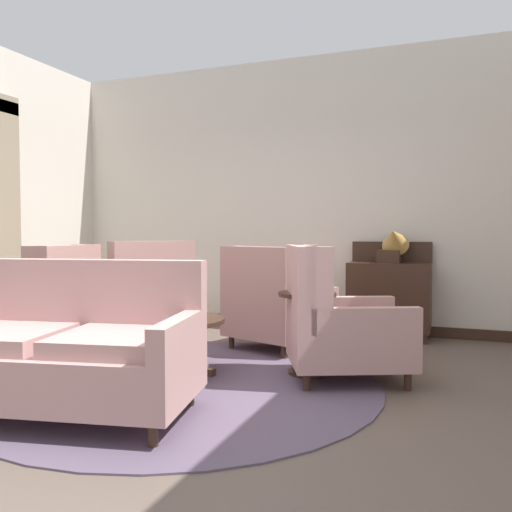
{
  "coord_description": "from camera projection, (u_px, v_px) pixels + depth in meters",
  "views": [
    {
      "loc": [
        1.99,
        -3.23,
        1.17
      ],
      "look_at": [
        0.37,
        0.98,
        0.96
      ],
      "focal_mm": 37.09,
      "sensor_mm": 36.0,
      "label": 1
    }
  ],
  "objects": [
    {
      "name": "coffee_table",
      "position": [
        177.0,
        329.0,
        4.37
      ],
      "size": [
        0.8,
        0.8,
        0.46
      ],
      "color": "#382319",
      "rests_on": "ground"
    },
    {
      "name": "settee",
      "position": [
        67.0,
        351.0,
        3.35
      ],
      "size": [
        1.77,
        1.15,
        0.98
      ],
      "rotation": [
        0.0,
        0.0,
        0.2
      ],
      "color": "tan",
      "rests_on": "ground"
    },
    {
      "name": "armchair_beside_settee",
      "position": [
        43.0,
        312.0,
        4.82
      ],
      "size": [
        0.93,
        0.81,
        1.05
      ],
      "rotation": [
        0.0,
        0.0,
        4.77
      ],
      "color": "tan",
      "rests_on": "ground"
    },
    {
      "name": "gramophone",
      "position": [
        393.0,
        243.0,
        5.66
      ],
      "size": [
        0.33,
        0.39,
        0.46
      ],
      "color": "#382319",
      "rests_on": "sideboard"
    },
    {
      "name": "side_table",
      "position": [
        307.0,
        326.0,
        4.29
      ],
      "size": [
        0.47,
        0.47,
        0.68
      ],
      "color": "#382319",
      "rests_on": "ground"
    },
    {
      "name": "armchair_foreground_right",
      "position": [
        275.0,
        307.0,
        5.25
      ],
      "size": [
        1.07,
        1.12,
        1.03
      ],
      "rotation": [
        0.0,
        0.0,
        2.8
      ],
      "color": "tan",
      "rests_on": "ground"
    },
    {
      "name": "ground",
      "position": [
        159.0,
        395.0,
        3.78
      ],
      "size": [
        8.29,
        8.29,
        0.0
      ],
      "primitive_type": "plane",
      "color": "brown"
    },
    {
      "name": "armchair_far_left",
      "position": [
        146.0,
        301.0,
        5.54
      ],
      "size": [
        1.15,
        1.16,
        1.08
      ],
      "rotation": [
        0.0,
        0.0,
        4.05
      ],
      "color": "tan",
      "rests_on": "ground"
    },
    {
      "name": "area_rug",
      "position": [
        179.0,
        383.0,
        4.06
      ],
      "size": [
        3.09,
        3.09,
        0.01
      ],
      "primitive_type": "cylinder",
      "color": "#5B4C60",
      "rests_on": "ground"
    },
    {
      "name": "wall_back",
      "position": [
        286.0,
        195.0,
        6.47
      ],
      "size": [
        5.93,
        0.08,
        3.26
      ],
      "primitive_type": "cube",
      "color": "silver",
      "rests_on": "ground"
    },
    {
      "name": "armchair_near_window",
      "position": [
        337.0,
        325.0,
        4.15
      ],
      "size": [
        1.14,
        1.05,
        1.06
      ],
      "rotation": [
        0.0,
        0.0,
        1.99
      ],
      "color": "tan",
      "rests_on": "ground"
    },
    {
      "name": "porcelain_vase",
      "position": [
        177.0,
        300.0,
        4.38
      ],
      "size": [
        0.17,
        0.17,
        0.34
      ],
      "color": "brown",
      "rests_on": "coffee_table"
    },
    {
      "name": "sideboard",
      "position": [
        389.0,
        295.0,
        5.78
      ],
      "size": [
        0.88,
        0.42,
        1.06
      ],
      "color": "#382319",
      "rests_on": "ground"
    },
    {
      "name": "baseboard_back",
      "position": [
        284.0,
        322.0,
        6.49
      ],
      "size": [
        5.77,
        0.03,
        0.12
      ],
      "primitive_type": "cube",
      "color": "#382319",
      "rests_on": "ground"
    }
  ]
}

